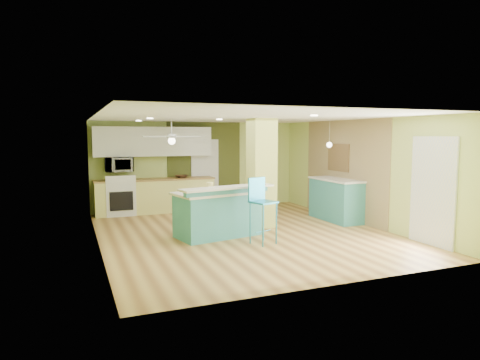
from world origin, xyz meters
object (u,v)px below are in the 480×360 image
object	(u,v)px
bar_stool	(260,200)
fruit_bowl	(181,176)
peninsula	(218,213)
side_counter	(336,199)
canister	(210,187)

from	to	relation	value
bar_stool	fruit_bowl	world-z (taller)	bar_stool
peninsula	side_counter	size ratio (longest dim) A/B	1.30
peninsula	side_counter	xyz separation A→B (m)	(3.31, 0.53, 0.02)
peninsula	canister	xyz separation A→B (m)	(-0.15, 0.09, 0.54)
fruit_bowl	canister	distance (m)	3.08
bar_stool	canister	world-z (taller)	bar_stool
bar_stool	fruit_bowl	bearing A→B (deg)	79.20
bar_stool	side_counter	distance (m)	3.08
side_counter	fruit_bowl	size ratio (longest dim) A/B	4.75
side_counter	fruit_bowl	distance (m)	4.24
side_counter	fruit_bowl	world-z (taller)	side_counter
peninsula	bar_stool	world-z (taller)	bar_stool
peninsula	side_counter	bearing A→B (deg)	-2.70
bar_stool	side_counter	size ratio (longest dim) A/B	0.80
side_counter	bar_stool	bearing A→B (deg)	-153.06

